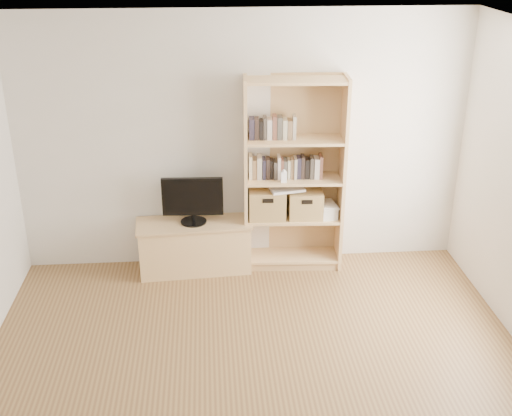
{
  "coord_description": "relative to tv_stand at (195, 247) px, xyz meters",
  "views": [
    {
      "loc": [
        -0.35,
        -3.61,
        3.29
      ],
      "look_at": [
        0.08,
        1.9,
        0.85
      ],
      "focal_mm": 45.0,
      "sensor_mm": 36.0,
      "label": 1
    }
  ],
  "objects": [
    {
      "name": "basket_right",
      "position": [
        1.14,
        0.02,
        0.44
      ],
      "size": [
        0.35,
        0.29,
        0.28
      ],
      "primitive_type": "cube",
      "rotation": [
        0.0,
        0.0,
        -0.03
      ],
      "color": "olive",
      "rests_on": "bookshelf"
    },
    {
      "name": "magazine_stack",
      "position": [
        1.36,
        0.01,
        0.36
      ],
      "size": [
        0.19,
        0.27,
        0.12
      ],
      "primitive_type": "cube",
      "rotation": [
        0.0,
        0.0,
        0.07
      ],
      "color": "beige",
      "rests_on": "bookshelf"
    },
    {
      "name": "bookshelf",
      "position": [
        1.02,
        0.03,
        0.74
      ],
      "size": [
        1.01,
        0.41,
        1.99
      ],
      "primitive_type": "cube",
      "rotation": [
        0.0,
        0.0,
        -0.05
      ],
      "color": "tan",
      "rests_on": "floor"
    },
    {
      "name": "ceiling",
      "position": [
        0.52,
        -2.29,
        2.34
      ],
      "size": [
        4.5,
        5.0,
        0.01
      ],
      "primitive_type": "cube",
      "color": "white",
      "rests_on": "back_wall"
    },
    {
      "name": "television",
      "position": [
        0.0,
        0.0,
        0.52
      ],
      "size": [
        0.61,
        0.07,
        0.48
      ],
      "primitive_type": "cube",
      "rotation": [
        0.0,
        0.0,
        -0.04
      ],
      "color": "black",
      "rests_on": "tv_stand"
    },
    {
      "name": "baby_monitor",
      "position": [
        0.9,
        -0.07,
        0.77
      ],
      "size": [
        0.06,
        0.04,
        0.11
      ],
      "primitive_type": "cube",
      "rotation": [
        0.0,
        0.0,
        0.08
      ],
      "color": "white",
      "rests_on": "bookshelf"
    },
    {
      "name": "laptop",
      "position": [
        0.94,
        0.02,
        0.61
      ],
      "size": [
        0.38,
        0.3,
        0.03
      ],
      "primitive_type": "cube",
      "rotation": [
        0.0,
        0.0,
        0.2
      ],
      "color": "white",
      "rests_on": "basket_left"
    },
    {
      "name": "back_wall",
      "position": [
        0.52,
        0.21,
        1.04
      ],
      "size": [
        4.5,
        0.02,
        2.6
      ],
      "primitive_type": "cube",
      "color": "beige",
      "rests_on": "floor"
    },
    {
      "name": "books_row_mid",
      "position": [
        1.02,
        0.05,
        0.84
      ],
      "size": [
        0.89,
        0.22,
        0.24
      ],
      "primitive_type": "cube",
      "rotation": [
        0.0,
        0.0,
        -0.06
      ],
      "color": "#BCB396",
      "rests_on": "bookshelf"
    },
    {
      "name": "basket_left",
      "position": [
        0.75,
        0.04,
        0.45
      ],
      "size": [
        0.38,
        0.32,
        0.3
      ],
      "primitive_type": "cube",
      "rotation": [
        0.0,
        0.0,
        -0.05
      ],
      "color": "olive",
      "rests_on": "bookshelf"
    },
    {
      "name": "books_row_upper",
      "position": [
        0.8,
        0.07,
        1.23
      ],
      "size": [
        0.41,
        0.16,
        0.21
      ],
      "primitive_type": "cube",
      "rotation": [
        0.0,
        0.0,
        -0.02
      ],
      "color": "#BCB396",
      "rests_on": "bookshelf"
    },
    {
      "name": "tv_stand",
      "position": [
        0.0,
        0.0,
        0.0
      ],
      "size": [
        1.15,
        0.5,
        0.51
      ],
      "primitive_type": "cube",
      "rotation": [
        0.0,
        0.0,
        0.07
      ],
      "color": "tan",
      "rests_on": "floor"
    }
  ]
}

